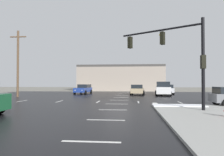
% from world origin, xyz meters
% --- Properties ---
extents(ground_plane, '(120.00, 120.00, 0.00)m').
position_xyz_m(ground_plane, '(0.00, 0.00, 0.00)').
color(ground_plane, slate).
extents(road_asphalt, '(44.00, 44.00, 0.02)m').
position_xyz_m(road_asphalt, '(0.00, 0.00, 0.01)').
color(road_asphalt, black).
rests_on(road_asphalt, ground_plane).
extents(snow_strip_curbside, '(4.00, 1.60, 0.06)m').
position_xyz_m(snow_strip_curbside, '(5.00, -4.00, 0.17)').
color(snow_strip_curbside, white).
rests_on(snow_strip_curbside, sidewalk_corner).
extents(lane_markings, '(36.15, 36.15, 0.01)m').
position_xyz_m(lane_markings, '(1.20, -1.38, 0.02)').
color(lane_markings, silver).
rests_on(lane_markings, road_asphalt).
extents(traffic_signal_mast, '(5.58, 3.61, 6.17)m').
position_xyz_m(traffic_signal_mast, '(4.56, -5.48, 4.30)').
color(traffic_signal_mast, black).
rests_on(traffic_signal_mast, sidewalk_corner).
extents(strip_building_background, '(19.49, 8.00, 5.85)m').
position_xyz_m(strip_building_background, '(-1.13, 28.85, 2.92)').
color(strip_building_background, gray).
rests_on(strip_building_background, ground_plane).
extents(sedan_blue, '(2.38, 4.67, 1.58)m').
position_xyz_m(sedan_blue, '(-6.64, 13.56, 0.85)').
color(sedan_blue, navy).
rests_on(sedan_blue, road_asphalt).
extents(sedan_silver, '(2.30, 4.64, 1.58)m').
position_xyz_m(sedan_silver, '(6.72, 13.54, 0.85)').
color(sedan_silver, '#B7BABF').
rests_on(sedan_silver, road_asphalt).
extents(sedan_tan, '(2.34, 4.65, 1.58)m').
position_xyz_m(sedan_tan, '(2.23, 11.55, 0.85)').
color(sedan_tan, tan).
rests_on(sedan_tan, road_asphalt).
extents(suv_white, '(2.54, 4.97, 2.03)m').
position_xyz_m(suv_white, '(5.87, 10.28, 1.09)').
color(suv_white, white).
rests_on(suv_white, road_asphalt).
extents(utility_pole_far, '(2.20, 0.28, 8.80)m').
position_xyz_m(utility_pole_far, '(-13.69, 5.68, 4.61)').
color(utility_pole_far, brown).
rests_on(utility_pole_far, ground_plane).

